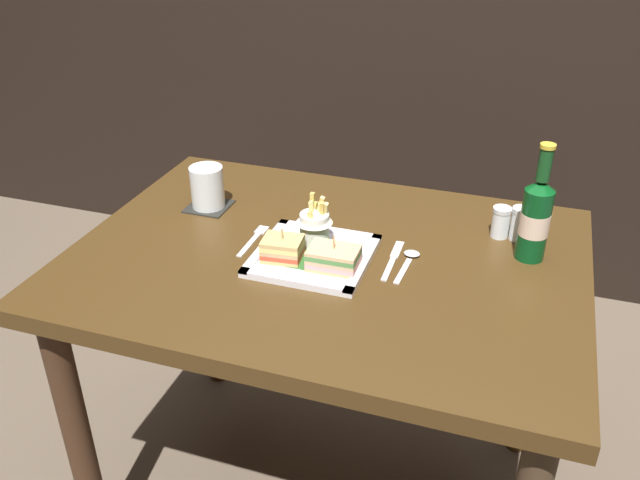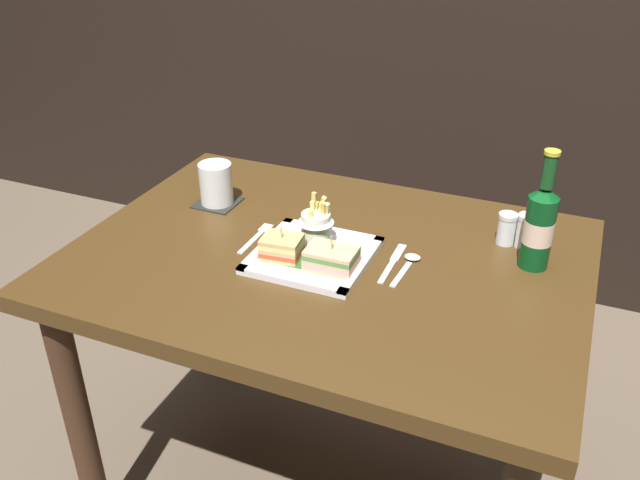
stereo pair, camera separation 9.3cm
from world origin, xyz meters
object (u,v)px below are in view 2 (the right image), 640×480
at_px(water_glass, 216,186).
at_px(sandwich_half_left, 282,247).
at_px(knife, 393,261).
at_px(dining_table, 327,294).
at_px(salt_shaker, 506,230).
at_px(sandwich_half_right, 331,258).
at_px(pepper_shaker, 525,233).
at_px(square_plate, 313,256).
at_px(fork, 257,236).
at_px(beer_bottle, 539,225).
at_px(fries_cup, 316,222).
at_px(spoon, 409,262).

bearing_deg(water_glass, sandwich_half_left, -34.87).
height_order(sandwich_half_left, knife, sandwich_half_left).
bearing_deg(dining_table, salt_shaker, 29.77).
height_order(sandwich_half_right, pepper_shaker, sandwich_half_right).
bearing_deg(sandwich_half_right, square_plate, 148.08).
xyz_separation_m(water_glass, pepper_shaker, (0.74, 0.08, -0.01)).
xyz_separation_m(sandwich_half_right, fork, (-0.21, 0.07, -0.03)).
relative_size(dining_table, sandwich_half_left, 12.39).
bearing_deg(water_glass, square_plate, -25.06).
bearing_deg(beer_bottle, sandwich_half_right, -153.80).
xyz_separation_m(knife, pepper_shaker, (0.25, 0.18, 0.03)).
bearing_deg(fries_cup, knife, 1.63).
bearing_deg(beer_bottle, water_glass, -179.94).
bearing_deg(sandwich_half_left, dining_table, 39.55).
bearing_deg(sandwich_half_right, spoon, 33.80).
distance_m(spoon, pepper_shaker, 0.27).
bearing_deg(salt_shaker, spoon, -135.47).
bearing_deg(dining_table, beer_bottle, 16.56).
height_order(dining_table, sandwich_half_right, sandwich_half_right).
height_order(spoon, pepper_shaker, pepper_shaker).
distance_m(sandwich_half_left, water_glass, 0.33).
bearing_deg(spoon, salt_shaker, 44.53).
distance_m(dining_table, sandwich_half_left, 0.17).
xyz_separation_m(dining_table, sandwich_half_right, (0.04, -0.06, 0.14)).
relative_size(sandwich_half_left, sandwich_half_right, 0.85).
height_order(sandwich_half_left, beer_bottle, beer_bottle).
relative_size(dining_table, square_plate, 4.53).
bearing_deg(fries_cup, fork, -175.88).
bearing_deg(knife, spoon, 11.03).
bearing_deg(sandwich_half_left, pepper_shaker, 29.40).
distance_m(fork, salt_shaker, 0.56).
bearing_deg(sandwich_half_left, sandwich_half_right, 0.00).
distance_m(sandwich_half_right, spoon, 0.17).
xyz_separation_m(beer_bottle, salt_shaker, (-0.07, 0.07, -0.07)).
distance_m(dining_table, salt_shaker, 0.42).
bearing_deg(dining_table, knife, 9.53).
xyz_separation_m(fork, spoon, (0.35, 0.02, 0.00)).
bearing_deg(beer_bottle, fork, -168.98).
distance_m(water_glass, fork, 0.21).
bearing_deg(pepper_shaker, sandwich_half_left, -150.60).
bearing_deg(salt_shaker, fries_cup, -154.74).
bearing_deg(water_glass, fork, -33.93).
bearing_deg(fries_cup, spoon, 3.16).
relative_size(water_glass, salt_shaker, 1.42).
distance_m(dining_table, spoon, 0.21).
bearing_deg(dining_table, fries_cup, 150.65).
bearing_deg(sandwich_half_left, salt_shaker, 31.72).
bearing_deg(fork, sandwich_half_left, -36.45).
relative_size(fries_cup, spoon, 0.87).
height_order(sandwich_half_right, knife, sandwich_half_right).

